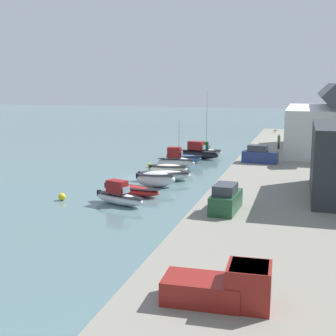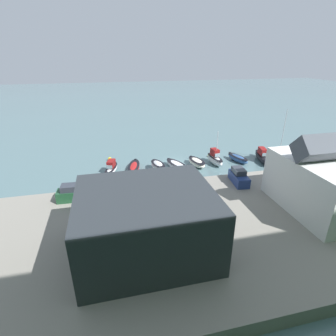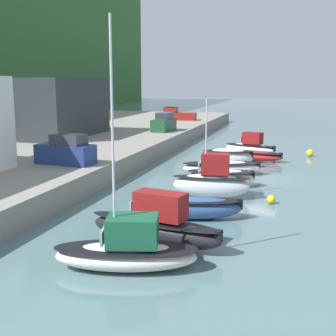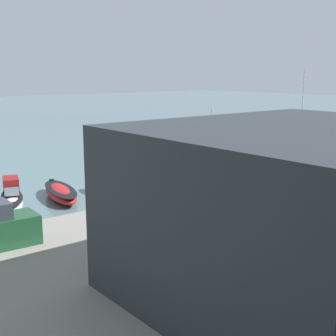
{
  "view_description": "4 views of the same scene",
  "coord_description": "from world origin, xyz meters",
  "px_view_note": "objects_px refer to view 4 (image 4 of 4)",
  "views": [
    {
      "loc": [
        51.3,
        18.23,
        11.16
      ],
      "look_at": [
        -0.96,
        3.1,
        1.21
      ],
      "focal_mm": 50.0,
      "sensor_mm": 36.0,
      "label": 1
    },
    {
      "loc": [
        12.07,
        44.34,
        18.85
      ],
      "look_at": [
        3.13,
        6.71,
        1.98
      ],
      "focal_mm": 28.0,
      "sensor_mm": 36.0,
      "label": 2
    },
    {
      "loc": [
        -35.69,
        -3.01,
        7.53
      ],
      "look_at": [
        -4.46,
        6.1,
        1.35
      ],
      "focal_mm": 50.0,
      "sensor_mm": 36.0,
      "label": 3
    },
    {
      "loc": [
        23.6,
        34.04,
        9.52
      ],
      "look_at": [
        1.32,
        6.49,
        2.31
      ],
      "focal_mm": 50.0,
      "sensor_mm": 36.0,
      "label": 4
    }
  ],
  "objects_px": {
    "moored_boat_3": "(208,163)",
    "moored_boat_7": "(61,193)",
    "moored_boat_2": "(241,162)",
    "mooring_buoy_1": "(185,165)",
    "moored_boat_5": "(150,180)",
    "moored_boat_6": "(115,183)",
    "moored_boat_8": "(12,198)",
    "moored_boat_1": "(277,155)",
    "parked_car_0": "(298,168)",
    "moored_boat_0": "(295,154)",
    "moored_boat_4": "(180,172)"
  },
  "relations": [
    {
      "from": "moored_boat_3",
      "to": "moored_boat_7",
      "type": "relative_size",
      "value": 0.93
    },
    {
      "from": "moored_boat_1",
      "to": "moored_boat_5",
      "type": "xyz_separation_m",
      "value": [
        16.72,
        -0.18,
        -0.3
      ]
    },
    {
      "from": "moored_boat_2",
      "to": "moored_boat_4",
      "type": "xyz_separation_m",
      "value": [
        8.29,
        0.13,
        0.03
      ]
    },
    {
      "from": "moored_boat_6",
      "to": "mooring_buoy_1",
      "type": "distance_m",
      "value": 12.17
    },
    {
      "from": "moored_boat_2",
      "to": "moored_boat_5",
      "type": "xyz_separation_m",
      "value": [
        12.14,
        0.74,
        -0.02
      ]
    },
    {
      "from": "moored_boat_3",
      "to": "mooring_buoy_1",
      "type": "height_order",
      "value": "moored_boat_3"
    },
    {
      "from": "moored_boat_0",
      "to": "moored_boat_1",
      "type": "height_order",
      "value": "moored_boat_0"
    },
    {
      "from": "moored_boat_4",
      "to": "moored_boat_5",
      "type": "height_order",
      "value": "moored_boat_4"
    },
    {
      "from": "moored_boat_3",
      "to": "moored_boat_5",
      "type": "height_order",
      "value": "moored_boat_3"
    },
    {
      "from": "moored_boat_5",
      "to": "moored_boat_6",
      "type": "bearing_deg",
      "value": -17.76
    },
    {
      "from": "moored_boat_1",
      "to": "moored_boat_4",
      "type": "distance_m",
      "value": 12.9
    },
    {
      "from": "moored_boat_3",
      "to": "moored_boat_6",
      "type": "bearing_deg",
      "value": -2.19
    },
    {
      "from": "moored_boat_2",
      "to": "moored_boat_5",
      "type": "bearing_deg",
      "value": -12.57
    },
    {
      "from": "moored_boat_3",
      "to": "moored_boat_8",
      "type": "xyz_separation_m",
      "value": [
        18.86,
        -0.35,
        -0.28
      ]
    },
    {
      "from": "moored_boat_0",
      "to": "moored_boat_1",
      "type": "bearing_deg",
      "value": -19.1
    },
    {
      "from": "moored_boat_7",
      "to": "moored_boat_6",
      "type": "bearing_deg",
      "value": 175.19
    },
    {
      "from": "moored_boat_4",
      "to": "moored_boat_5",
      "type": "xyz_separation_m",
      "value": [
        3.85,
        0.61,
        -0.05
      ]
    },
    {
      "from": "moored_boat_3",
      "to": "moored_boat_8",
      "type": "relative_size",
      "value": 1.12
    },
    {
      "from": "moored_boat_2",
      "to": "moored_boat_5",
      "type": "distance_m",
      "value": 12.17
    },
    {
      "from": "moored_boat_2",
      "to": "moored_boat_8",
      "type": "relative_size",
      "value": 0.92
    },
    {
      "from": "parked_car_0",
      "to": "moored_boat_4",
      "type": "bearing_deg",
      "value": -70.19
    },
    {
      "from": "moored_boat_0",
      "to": "mooring_buoy_1",
      "type": "relative_size",
      "value": 18.2
    },
    {
      "from": "moored_boat_7",
      "to": "moored_boat_8",
      "type": "relative_size",
      "value": 1.21
    },
    {
      "from": "moored_boat_5",
      "to": "moored_boat_0",
      "type": "bearing_deg",
      "value": 159.77
    },
    {
      "from": "moored_boat_4",
      "to": "moored_boat_7",
      "type": "xyz_separation_m",
      "value": [
        11.45,
        -0.62,
        -0.15
      ]
    },
    {
      "from": "moored_boat_0",
      "to": "moored_boat_3",
      "type": "relative_size",
      "value": 1.56
    },
    {
      "from": "moored_boat_5",
      "to": "parked_car_0",
      "type": "height_order",
      "value": "parked_car_0"
    },
    {
      "from": "moored_boat_2",
      "to": "moored_boat_8",
      "type": "distance_m",
      "value": 23.62
    },
    {
      "from": "parked_car_0",
      "to": "mooring_buoy_1",
      "type": "relative_size",
      "value": 8.02
    },
    {
      "from": "moored_boat_1",
      "to": "moored_boat_2",
      "type": "xyz_separation_m",
      "value": [
        4.58,
        -0.92,
        -0.27
      ]
    },
    {
      "from": "moored_boat_4",
      "to": "moored_boat_6",
      "type": "height_order",
      "value": "moored_boat_6"
    },
    {
      "from": "moored_boat_2",
      "to": "moored_boat_3",
      "type": "bearing_deg",
      "value": -14.64
    },
    {
      "from": "moored_boat_2",
      "to": "parked_car_0",
      "type": "xyz_separation_m",
      "value": [
        5.67,
        10.95,
        1.8
      ]
    },
    {
      "from": "moored_boat_1",
      "to": "moored_boat_3",
      "type": "distance_m",
      "value": 9.37
    },
    {
      "from": "moored_boat_2",
      "to": "parked_car_0",
      "type": "distance_m",
      "value": 12.46
    },
    {
      "from": "moored_boat_0",
      "to": "moored_boat_2",
      "type": "relative_size",
      "value": 1.89
    },
    {
      "from": "moored_boat_4",
      "to": "mooring_buoy_1",
      "type": "relative_size",
      "value": 9.36
    },
    {
      "from": "moored_boat_3",
      "to": "moored_boat_6",
      "type": "distance_m",
      "value": 10.92
    },
    {
      "from": "moored_boat_2",
      "to": "moored_boat_3",
      "type": "distance_m",
      "value": 4.78
    },
    {
      "from": "moored_boat_2",
      "to": "mooring_buoy_1",
      "type": "distance_m",
      "value": 5.72
    },
    {
      "from": "moored_boat_8",
      "to": "parked_car_0",
      "type": "bearing_deg",
      "value": 166.84
    },
    {
      "from": "moored_boat_0",
      "to": "moored_boat_5",
      "type": "distance_m",
      "value": 19.66
    },
    {
      "from": "moored_boat_4",
      "to": "moored_boat_6",
      "type": "bearing_deg",
      "value": -5.64
    },
    {
      "from": "moored_boat_0",
      "to": "moored_boat_6",
      "type": "relative_size",
      "value": 2.15
    },
    {
      "from": "moored_boat_6",
      "to": "parked_car_0",
      "type": "distance_m",
      "value": 14.31
    },
    {
      "from": "moored_boat_1",
      "to": "parked_car_0",
      "type": "height_order",
      "value": "parked_car_0"
    },
    {
      "from": "moored_boat_3",
      "to": "moored_boat_6",
      "type": "height_order",
      "value": "moored_boat_3"
    },
    {
      "from": "moored_boat_0",
      "to": "moored_boat_7",
      "type": "bearing_deg",
      "value": -17.58
    },
    {
      "from": "parked_car_0",
      "to": "moored_boat_7",
      "type": "bearing_deg",
      "value": -32.92
    },
    {
      "from": "moored_boat_6",
      "to": "moored_boat_7",
      "type": "relative_size",
      "value": 0.67
    }
  ]
}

